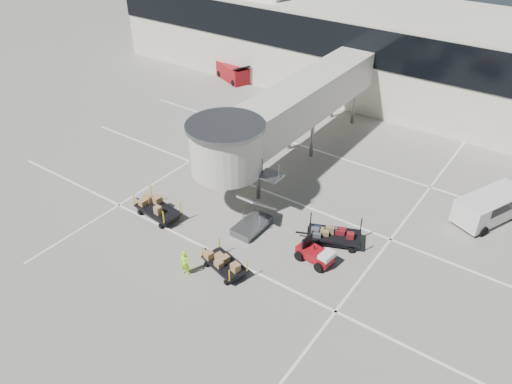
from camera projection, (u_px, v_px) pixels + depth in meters
ground at (218, 286)px, 26.66m from camera, size 140.00×140.00×0.00m
lane_markings at (298, 200)px, 33.29m from camera, size 40.00×30.00×0.02m
terminal at (423, 57)px, 44.79m from camera, size 64.00×12.11×15.20m
jet_bridge at (282, 114)px, 34.47m from camera, size 5.70×20.40×6.03m
baggage_tug at (316, 254)px, 28.00m from camera, size 2.25×1.60×1.39m
suitcase_cart at (334, 236)px, 29.32m from camera, size 3.84×2.65×1.50m
box_cart_near at (224, 264)px, 27.39m from camera, size 3.32×1.97×1.27m
box_cart_far at (157, 209)px, 31.57m from camera, size 3.77×1.82×1.45m
ground_worker at (185, 263)px, 26.96m from camera, size 0.66×0.52×1.59m
minivan at (492, 205)px, 30.98m from camera, size 3.71×5.18×1.83m
belt_loader at (233, 72)px, 50.82m from camera, size 4.61×3.14×2.09m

